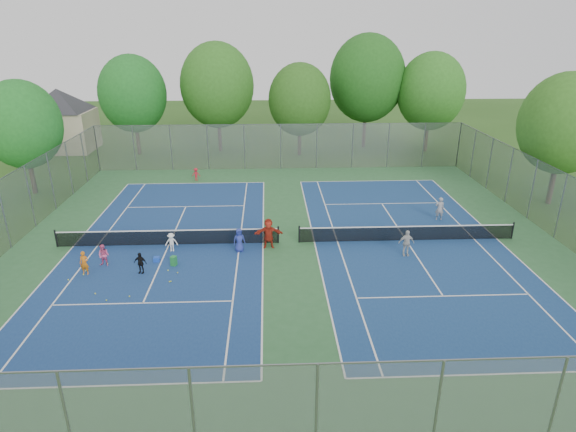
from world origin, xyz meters
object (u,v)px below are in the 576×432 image
object	(u,v)px
ball_crate	(157,259)
ball_hopper	(174,261)
instructor	(440,209)
net_left	(168,238)
net_right	(407,234)

from	to	relation	value
ball_crate	ball_hopper	xyz separation A→B (m)	(1.02, -0.53, 0.14)
instructor	ball_crate	bearing A→B (deg)	20.87
net_left	ball_crate	size ratio (longest dim) A/B	41.84
net_left	net_right	distance (m)	14.00
ball_hopper	ball_crate	bearing A→B (deg)	152.71
net_left	instructor	distance (m)	17.33
instructor	ball_hopper	bearing A→B (deg)	23.54
net_right	ball_crate	size ratio (longest dim) A/B	41.84
ball_crate	ball_hopper	distance (m)	1.16
ball_hopper	net_left	bearing A→B (deg)	106.00
net_left	ball_hopper	xyz separation A→B (m)	(0.76, -2.65, -0.18)
net_left	instructor	size ratio (longest dim) A/B	8.21
net_right	instructor	distance (m)	4.42
net_right	ball_crate	world-z (taller)	net_right
net_right	ball_crate	distance (m)	14.42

